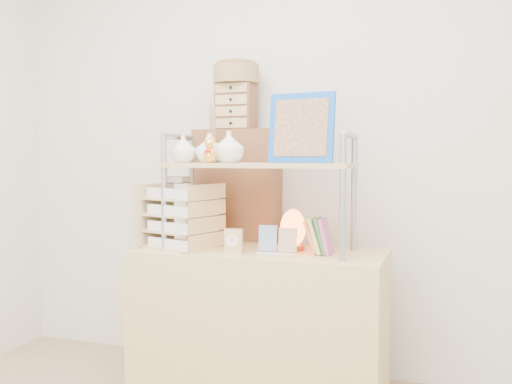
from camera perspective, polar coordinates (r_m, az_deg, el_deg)
room_shell at (r=2.04m, az=-7.25°, el=17.53°), size 3.42×3.41×2.61m
desk at (r=2.85m, az=0.32°, el=-13.34°), size 1.20×0.50×0.75m
cabinet at (r=3.20m, az=-1.83°, el=-5.92°), size 0.46×0.25×1.35m
hutch at (r=2.76m, az=-0.98°, el=3.22°), size 0.91×0.34×0.76m
letter_tray at (r=2.85m, az=-7.78°, el=-2.72°), size 0.36×0.36×0.35m
salt_lamp at (r=2.76m, az=3.72°, el=-3.73°), size 0.13×0.12×0.20m
desk_clock at (r=2.67m, az=-2.26°, el=-4.93°), size 0.09×0.05×0.12m
postcard_stand at (r=2.67m, az=2.11°, el=-5.39°), size 0.19×0.08×0.13m
drawer_chest at (r=3.15m, az=-2.00°, el=8.53°), size 0.20×0.16×0.25m
woven_basket at (r=3.17m, az=-2.00°, el=11.68°), size 0.25×0.25×0.10m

